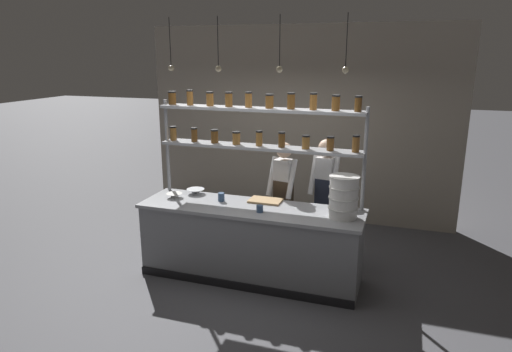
{
  "coord_description": "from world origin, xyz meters",
  "views": [
    {
      "loc": [
        1.72,
        -4.9,
        2.7
      ],
      "look_at": [
        0.0,
        0.2,
        1.25
      ],
      "focal_mm": 32.0,
      "sensor_mm": 36.0,
      "label": 1
    }
  ],
  "objects_px": {
    "chef_center": "(325,192)",
    "cutting_board": "(265,201)",
    "spice_shelf_unit": "(259,131)",
    "prep_bowl_center_front": "(196,191)",
    "container_stack": "(344,197)",
    "serving_cup_front": "(221,197)",
    "prep_bowl_near_left": "(174,196)",
    "chef_left": "(283,194)",
    "serving_cup_by_board": "(260,209)"
  },
  "relations": [
    {
      "from": "container_stack",
      "to": "prep_bowl_near_left",
      "type": "height_order",
      "value": "container_stack"
    },
    {
      "from": "cutting_board",
      "to": "serving_cup_front",
      "type": "distance_m",
      "value": 0.55
    },
    {
      "from": "prep_bowl_near_left",
      "to": "serving_cup_by_board",
      "type": "bearing_deg",
      "value": -8.41
    },
    {
      "from": "chef_left",
      "to": "prep_bowl_near_left",
      "type": "height_order",
      "value": "chef_left"
    },
    {
      "from": "prep_bowl_center_front",
      "to": "serving_cup_by_board",
      "type": "bearing_deg",
      "value": -22.12
    },
    {
      "from": "serving_cup_front",
      "to": "chef_center",
      "type": "bearing_deg",
      "value": 30.97
    },
    {
      "from": "chef_left",
      "to": "chef_center",
      "type": "bearing_deg",
      "value": 28.45
    },
    {
      "from": "cutting_board",
      "to": "serving_cup_by_board",
      "type": "distance_m",
      "value": 0.4
    },
    {
      "from": "spice_shelf_unit",
      "to": "container_stack",
      "type": "bearing_deg",
      "value": -17.13
    },
    {
      "from": "cutting_board",
      "to": "prep_bowl_center_front",
      "type": "distance_m",
      "value": 0.97
    },
    {
      "from": "chef_left",
      "to": "serving_cup_by_board",
      "type": "xyz_separation_m",
      "value": [
        -0.07,
        -0.79,
        0.05
      ]
    },
    {
      "from": "spice_shelf_unit",
      "to": "serving_cup_by_board",
      "type": "bearing_deg",
      "value": -70.51
    },
    {
      "from": "cutting_board",
      "to": "container_stack",
      "type": "bearing_deg",
      "value": -14.89
    },
    {
      "from": "prep_bowl_near_left",
      "to": "cutting_board",
      "type": "bearing_deg",
      "value": 10.74
    },
    {
      "from": "cutting_board",
      "to": "serving_cup_by_board",
      "type": "bearing_deg",
      "value": -82.06
    },
    {
      "from": "chef_left",
      "to": "serving_cup_front",
      "type": "relative_size",
      "value": 15.26
    },
    {
      "from": "cutting_board",
      "to": "prep_bowl_center_front",
      "type": "relative_size",
      "value": 1.71
    },
    {
      "from": "container_stack",
      "to": "prep_bowl_center_front",
      "type": "relative_size",
      "value": 2.05
    },
    {
      "from": "prep_bowl_center_front",
      "to": "spice_shelf_unit",
      "type": "bearing_deg",
      "value": 3.87
    },
    {
      "from": "chef_center",
      "to": "cutting_board",
      "type": "relative_size",
      "value": 4.11
    },
    {
      "from": "chef_center",
      "to": "container_stack",
      "type": "bearing_deg",
      "value": -56.94
    },
    {
      "from": "cutting_board",
      "to": "serving_cup_front",
      "type": "height_order",
      "value": "serving_cup_front"
    },
    {
      "from": "container_stack",
      "to": "cutting_board",
      "type": "height_order",
      "value": "container_stack"
    },
    {
      "from": "prep_bowl_center_front",
      "to": "serving_cup_front",
      "type": "bearing_deg",
      "value": -21.88
    },
    {
      "from": "cutting_board",
      "to": "prep_bowl_near_left",
      "type": "bearing_deg",
      "value": -169.26
    },
    {
      "from": "prep_bowl_near_left",
      "to": "prep_bowl_center_front",
      "type": "xyz_separation_m",
      "value": [
        0.19,
        0.24,
        0.0
      ]
    },
    {
      "from": "container_stack",
      "to": "serving_cup_front",
      "type": "distance_m",
      "value": 1.54
    },
    {
      "from": "cutting_board",
      "to": "prep_bowl_center_front",
      "type": "bearing_deg",
      "value": 178.89
    },
    {
      "from": "prep_bowl_near_left",
      "to": "container_stack",
      "type": "bearing_deg",
      "value": -1.21
    },
    {
      "from": "chef_left",
      "to": "serving_cup_front",
      "type": "xyz_separation_m",
      "value": [
        -0.65,
        -0.55,
        0.06
      ]
    },
    {
      "from": "serving_cup_front",
      "to": "prep_bowl_center_front",
      "type": "bearing_deg",
      "value": 158.12
    },
    {
      "from": "chef_left",
      "to": "cutting_board",
      "type": "relative_size",
      "value": 4.01
    },
    {
      "from": "spice_shelf_unit",
      "to": "serving_cup_front",
      "type": "relative_size",
      "value": 24.74
    },
    {
      "from": "container_stack",
      "to": "serving_cup_by_board",
      "type": "bearing_deg",
      "value": -171.9
    },
    {
      "from": "chef_center",
      "to": "container_stack",
      "type": "xyz_separation_m",
      "value": [
        0.35,
        -0.81,
        0.22
      ]
    },
    {
      "from": "prep_bowl_center_front",
      "to": "prep_bowl_near_left",
      "type": "bearing_deg",
      "value": -127.95
    },
    {
      "from": "serving_cup_front",
      "to": "chef_left",
      "type": "bearing_deg",
      "value": 40.19
    },
    {
      "from": "chef_left",
      "to": "container_stack",
      "type": "height_order",
      "value": "chef_left"
    },
    {
      "from": "chef_left",
      "to": "spice_shelf_unit",
      "type": "bearing_deg",
      "value": -114.43
    },
    {
      "from": "chef_left",
      "to": "serving_cup_by_board",
      "type": "distance_m",
      "value": 0.79
    },
    {
      "from": "spice_shelf_unit",
      "to": "prep_bowl_center_front",
      "type": "relative_size",
      "value": 11.1
    },
    {
      "from": "serving_cup_front",
      "to": "prep_bowl_near_left",
      "type": "bearing_deg",
      "value": -174.4
    },
    {
      "from": "chef_center",
      "to": "prep_bowl_center_front",
      "type": "relative_size",
      "value": 7.03
    },
    {
      "from": "spice_shelf_unit",
      "to": "chef_left",
      "type": "height_order",
      "value": "spice_shelf_unit"
    },
    {
      "from": "spice_shelf_unit",
      "to": "container_stack",
      "type": "relative_size",
      "value": 5.4
    },
    {
      "from": "container_stack",
      "to": "cutting_board",
      "type": "bearing_deg",
      "value": 165.11
    },
    {
      "from": "prep_bowl_near_left",
      "to": "chef_center",
      "type": "bearing_deg",
      "value": 23.05
    },
    {
      "from": "spice_shelf_unit",
      "to": "container_stack",
      "type": "xyz_separation_m",
      "value": [
        1.11,
        -0.34,
        -0.63
      ]
    },
    {
      "from": "chef_center",
      "to": "serving_cup_front",
      "type": "xyz_separation_m",
      "value": [
        -1.17,
        -0.7,
        0.03
      ]
    },
    {
      "from": "cutting_board",
      "to": "spice_shelf_unit",
      "type": "bearing_deg",
      "value": 145.69
    }
  ]
}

